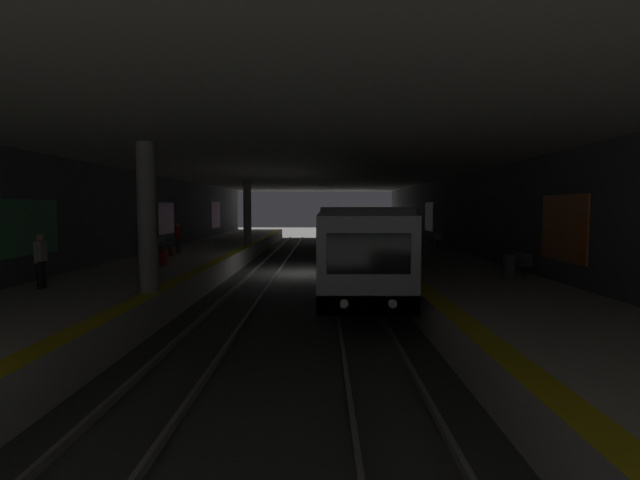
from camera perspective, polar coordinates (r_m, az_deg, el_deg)
The scene contains 20 objects.
ground_plane at distance 25.83m, azimuth -1.82°, elevation -4.10°, with size 120.00×120.00×0.00m, color #42423F.
track_left at distance 25.83m, azimuth 3.07°, elevation -3.93°, with size 60.00×1.53×0.16m.
track_right at distance 26.00m, azimuth -6.68°, elevation -3.90°, with size 60.00×1.53×0.16m.
platform_left at distance 26.34m, azimuth 12.58°, elevation -2.89°, with size 60.00×5.30×1.06m.
platform_right at distance 26.82m, azimuth -15.96°, elevation -2.82°, with size 60.00×5.30×1.06m.
wall_left at distance 26.93m, azimuth 18.70°, elevation 2.00°, with size 60.00×0.56×5.60m.
wall_right at distance 27.65m, azimuth -21.81°, elevation 1.98°, with size 60.00×0.56×5.60m.
ceiling_slab at distance 25.67m, azimuth -1.85°, elevation 8.82°, with size 60.00×19.40×0.40m.
pillar_near at distance 15.02m, azimuth -20.45°, elevation 2.56°, with size 0.56×0.56×4.55m.
pillar_far at distance 33.12m, azimuth -8.91°, elevation 3.40°, with size 0.56×0.56×4.55m.
metro_train at distance 30.77m, azimuth 2.64°, elevation 0.98°, with size 36.83×2.83×3.49m.
bench_left_near at distance 19.51m, azimuth 23.16°, elevation -2.39°, with size 1.70×0.47×0.86m.
bench_left_mid at distance 31.98m, azimuth 14.03°, elevation 0.17°, with size 1.70×0.47×0.86m.
bench_right_near at distance 27.09m, azimuth -20.20°, elevation -0.62°, with size 1.70×0.47×0.86m.
bench_right_mid at distance 29.05m, azimuth -18.75°, elevation -0.29°, with size 1.70×0.47×0.86m.
person_waiting_near at distance 17.28m, azimuth -31.06°, elevation -1.98°, with size 0.60×0.24×1.75m.
person_walking_mid at distance 27.54m, azimuth -17.04°, elevation 0.41°, with size 0.60×0.24×1.74m.
suitcase_rolling at distance 22.04m, azimuth -18.60°, elevation -2.02°, with size 0.43×0.23×1.01m.
backpack_on_floor at distance 26.01m, azimuth -17.82°, elevation -1.46°, with size 0.30×0.20×0.40m.
trash_bin at distance 18.38m, azimuth 22.17°, elevation -3.05°, with size 0.44×0.44×0.85m.
Camera 1 is at (-25.56, -0.98, 3.63)m, focal length 26.07 mm.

